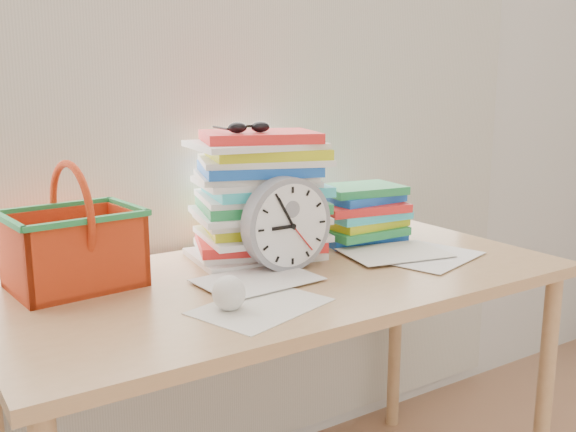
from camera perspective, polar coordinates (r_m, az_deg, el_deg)
curtain at (r=1.85m, az=-6.75°, el=14.45°), size 2.40×0.01×2.50m
desk at (r=1.61m, az=-0.12°, el=-7.69°), size 1.40×0.70×0.75m
paper_stack at (r=1.71m, az=-2.52°, el=1.88°), size 0.41×0.37×0.34m
clock at (r=1.59m, az=-0.13°, el=-0.71°), size 0.24×0.05×0.24m
sunglasses at (r=1.63m, az=-3.49°, el=7.89°), size 0.14×0.12×0.03m
book_stack at (r=1.91m, az=6.55°, el=0.24°), size 0.29×0.23×0.16m
basket at (r=1.53m, az=-18.63°, el=-0.86°), size 0.30×0.25×0.28m
crumpled_ball at (r=1.34m, az=-5.32°, el=-6.81°), size 0.07×0.07×0.07m
scattered_papers at (r=1.58m, az=-0.12°, el=-4.93°), size 1.26×0.42×0.02m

